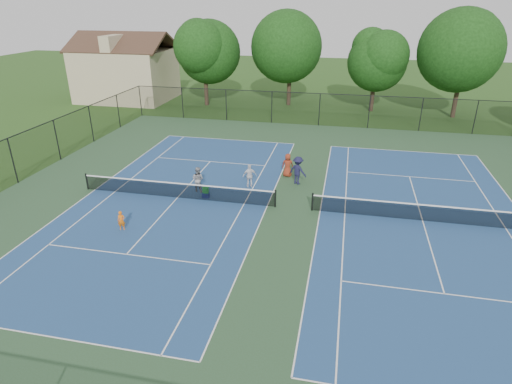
% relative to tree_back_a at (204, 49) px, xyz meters
% --- Properties ---
extents(ground, '(140.00, 140.00, 0.00)m').
position_rel_tree_back_a_xyz_m(ground, '(13.00, -24.00, -6.04)').
color(ground, '#234716').
rests_on(ground, ground).
extents(court_pad, '(36.00, 36.00, 0.01)m').
position_rel_tree_back_a_xyz_m(court_pad, '(13.00, -24.00, -6.03)').
color(court_pad, '#2A4A29').
rests_on(court_pad, ground).
extents(tennis_court_left, '(12.00, 23.83, 1.07)m').
position_rel_tree_back_a_xyz_m(tennis_court_left, '(6.00, -24.00, -5.94)').
color(tennis_court_left, navy).
rests_on(tennis_court_left, ground).
extents(tennis_court_right, '(12.00, 23.83, 1.07)m').
position_rel_tree_back_a_xyz_m(tennis_court_right, '(20.00, -24.00, -5.94)').
color(tennis_court_right, navy).
rests_on(tennis_court_right, ground).
extents(perimeter_fence, '(36.08, 36.08, 3.02)m').
position_rel_tree_back_a_xyz_m(perimeter_fence, '(13.00, -24.00, -4.44)').
color(perimeter_fence, black).
rests_on(perimeter_fence, ground).
extents(tree_back_a, '(6.80, 6.80, 9.15)m').
position_rel_tree_back_a_xyz_m(tree_back_a, '(0.00, 0.00, 0.00)').
color(tree_back_a, '#2D2116').
rests_on(tree_back_a, ground).
extents(tree_back_b, '(7.60, 7.60, 10.03)m').
position_rel_tree_back_a_xyz_m(tree_back_b, '(9.00, 2.00, 0.56)').
color(tree_back_b, '#2D2116').
rests_on(tree_back_b, ground).
extents(tree_back_c, '(6.00, 6.00, 8.40)m').
position_rel_tree_back_a_xyz_m(tree_back_c, '(18.00, 1.00, -0.56)').
color(tree_back_c, '#2D2116').
rests_on(tree_back_c, ground).
extents(tree_back_d, '(7.80, 7.80, 10.37)m').
position_rel_tree_back_a_xyz_m(tree_back_d, '(26.00, 0.00, 0.79)').
color(tree_back_d, '#2D2116').
rests_on(tree_back_d, ground).
extents(clapboard_house, '(10.80, 8.10, 7.65)m').
position_rel_tree_back_a_xyz_m(clapboard_house, '(-10.00, 1.00, -2.95)').
color(clapboard_house, tan).
rests_on(clapboard_house, ground).
extents(child_player, '(0.43, 0.35, 1.04)m').
position_rel_tree_back_a_xyz_m(child_player, '(4.66, -28.25, -5.52)').
color(child_player, orange).
rests_on(child_player, ground).
extents(instructor, '(0.88, 0.74, 1.58)m').
position_rel_tree_back_a_xyz_m(instructor, '(6.91, -22.78, -5.25)').
color(instructor, '#939395').
rests_on(instructor, ground).
extents(bystander_a, '(0.97, 0.66, 1.52)m').
position_rel_tree_back_a_xyz_m(bystander_a, '(9.88, -21.49, -5.28)').
color(bystander_a, white).
rests_on(bystander_a, ground).
extents(bystander_b, '(1.37, 1.16, 1.85)m').
position_rel_tree_back_a_xyz_m(bystander_b, '(12.77, -20.35, -5.12)').
color(bystander_b, '#1A1A39').
rests_on(bystander_b, ground).
extents(bystander_c, '(0.79, 0.52, 1.58)m').
position_rel_tree_back_a_xyz_m(bystander_c, '(11.96, -19.21, -5.25)').
color(bystander_c, maroon).
rests_on(bystander_c, ground).
extents(ball_crate, '(0.42, 0.30, 0.31)m').
position_rel_tree_back_a_xyz_m(ball_crate, '(7.66, -23.60, -5.88)').
color(ball_crate, navy).
rests_on(ball_crate, ground).
extents(ball_hopper, '(0.36, 0.29, 0.40)m').
position_rel_tree_back_a_xyz_m(ball_hopper, '(7.66, -23.60, -5.53)').
color(ball_hopper, green).
rests_on(ball_hopper, ball_crate).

